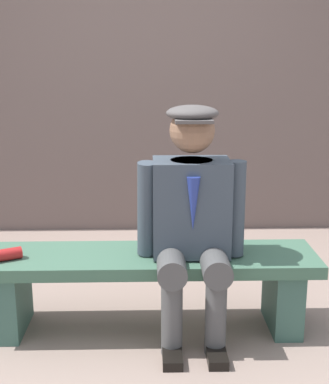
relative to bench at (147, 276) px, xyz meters
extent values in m
plane|color=gray|center=(0.00, 0.00, -0.31)|extent=(30.00, 30.00, 0.00)
cube|color=#426A53|center=(0.00, 0.00, 0.10)|extent=(1.86, 0.45, 0.07)
cube|color=#3B6054|center=(-0.76, 0.00, -0.12)|extent=(0.16, 0.38, 0.38)
cube|color=#3B6054|center=(0.76, 0.00, -0.12)|extent=(0.16, 0.38, 0.38)
cube|color=#3D4854|center=(-0.24, 0.00, 0.40)|extent=(0.41, 0.28, 0.51)
cylinder|color=#1E2338|center=(-0.24, 0.00, 0.63)|extent=(0.22, 0.22, 0.06)
cone|color=navy|center=(-0.24, 0.14, 0.45)|extent=(0.07, 0.07, 0.28)
sphere|color=#8C664C|center=(-0.24, 0.02, 0.81)|extent=(0.24, 0.24, 0.24)
ellipsoid|color=#4F4B49|center=(-0.24, 0.02, 0.90)|extent=(0.27, 0.27, 0.08)
cube|color=#4F4B49|center=(-0.24, 0.13, 0.87)|extent=(0.19, 0.11, 0.02)
cylinder|color=#4E4F4F|center=(-0.35, 0.14, 0.14)|extent=(0.15, 0.43, 0.15)
cylinder|color=#4E4F4F|center=(-0.35, 0.27, -0.09)|extent=(0.11, 0.11, 0.45)
cube|color=black|center=(-0.35, 0.33, -0.29)|extent=(0.10, 0.24, 0.05)
cylinder|color=#3D4854|center=(-0.47, 0.04, 0.40)|extent=(0.11, 0.11, 0.51)
cylinder|color=#4E4F4F|center=(-0.13, 0.14, 0.14)|extent=(0.15, 0.43, 0.15)
cylinder|color=#4E4F4F|center=(-0.13, 0.27, -0.09)|extent=(0.11, 0.11, 0.45)
cube|color=black|center=(-0.13, 0.33, -0.29)|extent=(0.10, 0.24, 0.05)
cylinder|color=#3D4854|center=(0.00, 0.04, 0.40)|extent=(0.12, 0.17, 0.52)
cylinder|color=#B21E1E|center=(0.77, 0.08, 0.16)|extent=(0.22, 0.15, 0.06)
cube|color=#695752|center=(0.00, -1.93, 0.80)|extent=(12.00, 0.24, 2.23)
camera|label=1|loc=(-0.02, 2.78, 1.18)|focal=50.43mm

